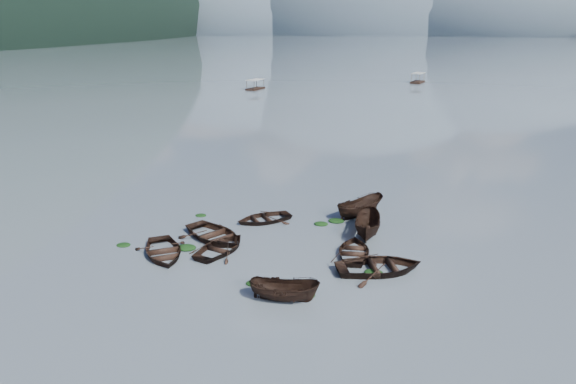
% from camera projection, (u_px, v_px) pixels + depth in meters
% --- Properties ---
extents(ground_plane, '(2400.00, 2400.00, 0.00)m').
position_uv_depth(ground_plane, '(241.00, 297.00, 27.13)').
color(ground_plane, slate).
extents(haze_mtn_a, '(520.00, 520.00, 280.00)m').
position_uv_depth(haze_mtn_a, '(249.00, 33.00, 915.21)').
color(haze_mtn_a, '#475666').
rests_on(haze_mtn_a, ground).
extents(haze_mtn_b, '(520.00, 520.00, 340.00)m').
position_uv_depth(haze_mtn_b, '(361.00, 33.00, 875.80)').
color(haze_mtn_b, '#475666').
rests_on(haze_mtn_b, ground).
extents(haze_mtn_c, '(520.00, 520.00, 260.00)m').
position_uv_depth(haze_mtn_c, '(485.00, 33.00, 836.39)').
color(haze_mtn_c, '#475666').
rests_on(haze_mtn_c, ground).
extents(rowboat_0, '(5.26, 5.66, 0.95)m').
position_uv_depth(rowboat_0, '(163.00, 255.00, 31.99)').
color(rowboat_0, black).
rests_on(rowboat_0, ground).
extents(rowboat_1, '(4.26, 5.02, 0.88)m').
position_uv_depth(rowboat_1, '(222.00, 251.00, 32.63)').
color(rowboat_1, black).
rests_on(rowboat_1, ground).
extents(rowboat_2, '(3.80, 1.55, 1.45)m').
position_uv_depth(rowboat_2, '(284.00, 300.00, 26.80)').
color(rowboat_2, black).
rests_on(rowboat_2, ground).
extents(rowboat_3, '(3.16, 4.25, 0.85)m').
position_uv_depth(rowboat_3, '(354.00, 254.00, 32.14)').
color(rowboat_3, black).
rests_on(rowboat_3, ground).
extents(rowboat_4, '(6.08, 5.23, 1.06)m').
position_uv_depth(rowboat_4, '(379.00, 272.00, 29.90)').
color(rowboat_4, black).
rests_on(rowboat_4, ground).
extents(rowboat_5, '(1.71, 4.53, 1.75)m').
position_uv_depth(rowboat_5, '(368.00, 235.00, 35.03)').
color(rowboat_5, black).
rests_on(rowboat_5, ground).
extents(rowboat_6, '(6.23, 5.89, 1.05)m').
position_uv_depth(rowboat_6, '(214.00, 239.00, 34.45)').
color(rowboat_6, black).
rests_on(rowboat_6, ground).
extents(rowboat_7, '(5.06, 4.84, 0.85)m').
position_uv_depth(rowboat_7, '(264.00, 221.00, 37.57)').
color(rowboat_7, black).
rests_on(rowboat_7, ground).
extents(rowboat_8, '(4.13, 4.32, 1.68)m').
position_uv_depth(rowboat_8, '(360.00, 216.00, 38.56)').
color(rowboat_8, black).
rests_on(rowboat_8, ground).
extents(weed_clump_0, '(1.26, 1.03, 0.27)m').
position_uv_depth(weed_clump_0, '(187.00, 249.00, 32.94)').
color(weed_clump_0, black).
rests_on(weed_clump_0, ground).
extents(weed_clump_1, '(0.91, 0.73, 0.20)m').
position_uv_depth(weed_clump_1, '(254.00, 284.00, 28.46)').
color(weed_clump_1, black).
rests_on(weed_clump_1, ground).
extents(weed_clump_2, '(1.06, 0.85, 0.23)m').
position_uv_depth(weed_clump_2, '(306.00, 296.00, 27.23)').
color(weed_clump_2, black).
rests_on(weed_clump_2, ground).
extents(weed_clump_3, '(1.02, 0.86, 0.23)m').
position_uv_depth(weed_clump_3, '(321.00, 225.00, 36.93)').
color(weed_clump_3, black).
rests_on(weed_clump_3, ground).
extents(weed_clump_4, '(1.10, 0.87, 0.23)m').
position_uv_depth(weed_clump_4, '(374.00, 273.00, 29.68)').
color(weed_clump_4, black).
rests_on(weed_clump_4, ground).
extents(weed_clump_5, '(0.93, 0.75, 0.20)m').
position_uv_depth(weed_clump_5, '(124.00, 246.00, 33.42)').
color(weed_clump_5, black).
rests_on(weed_clump_5, ground).
extents(weed_clump_6, '(0.84, 0.70, 0.18)m').
position_uv_depth(weed_clump_6, '(201.00, 216.00, 38.63)').
color(weed_clump_6, black).
rests_on(weed_clump_6, ground).
extents(weed_clump_7, '(1.16, 0.93, 0.25)m').
position_uv_depth(weed_clump_7, '(336.00, 222.00, 37.46)').
color(weed_clump_7, black).
rests_on(weed_clump_7, ground).
extents(pontoon_left, '(3.33, 5.80, 2.09)m').
position_uv_depth(pontoon_left, '(255.00, 89.00, 113.87)').
color(pontoon_left, black).
rests_on(pontoon_left, ground).
extents(pontoon_centre, '(3.85, 6.31, 2.25)m').
position_uv_depth(pontoon_centre, '(417.00, 83.00, 127.06)').
color(pontoon_centre, black).
rests_on(pontoon_centre, ground).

